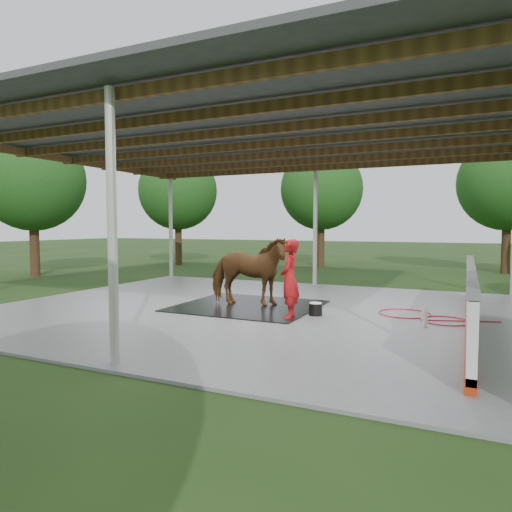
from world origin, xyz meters
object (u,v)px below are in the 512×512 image
at_px(horse, 248,271).
at_px(wash_bucket, 315,309).
at_px(handler, 290,279).
at_px(dasher_board, 470,299).

height_order(horse, wash_bucket, horse).
bearing_deg(handler, wash_bucket, 132.56).
bearing_deg(dasher_board, handler, -168.04).
height_order(dasher_board, wash_bucket, dasher_board).
distance_m(horse, handler, 1.71).
bearing_deg(handler, dasher_board, 90.17).
xyz_separation_m(dasher_board, wash_bucket, (-3.05, -0.18, -0.40)).
distance_m(horse, wash_bucket, 2.00).
xyz_separation_m(dasher_board, handler, (-3.44, -0.73, 0.29)).
relative_size(handler, wash_bucket, 5.66).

